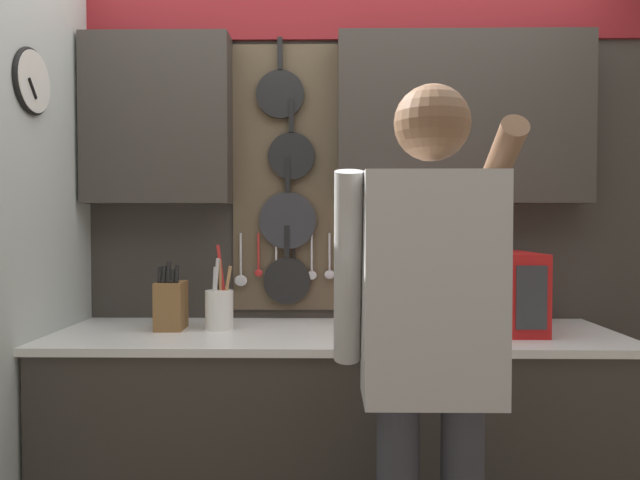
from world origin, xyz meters
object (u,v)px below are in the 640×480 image
at_px(microwave, 469,291).
at_px(utensil_crock, 219,307).
at_px(knife_block, 171,305).
at_px(person, 430,334).

bearing_deg(microwave, utensil_crock, 179.89).
distance_m(microwave, utensil_crock, 1.02).
height_order(knife_block, person, person).
relative_size(knife_block, utensil_crock, 0.81).
height_order(knife_block, utensil_crock, utensil_crock).
height_order(microwave, utensil_crock, utensil_crock).
bearing_deg(person, microwave, 68.27).
xyz_separation_m(utensil_crock, person, (0.73, -0.72, 0.03)).
xyz_separation_m(microwave, person, (-0.29, -0.72, -0.03)).
bearing_deg(utensil_crock, knife_block, -179.60).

